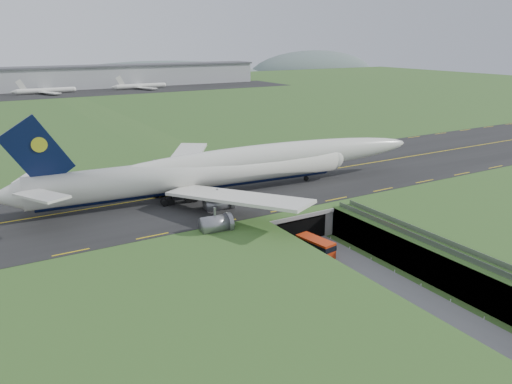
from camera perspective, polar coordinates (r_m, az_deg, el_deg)
ground at (r=97.36m, az=7.97°, el=-7.26°), size 900.00×900.00×0.00m
airfield_deck at (r=96.16m, az=8.04°, el=-5.63°), size 800.00×800.00×6.00m
trench_road at (r=92.17m, az=10.89°, el=-8.81°), size 12.00×75.00×0.20m
taxiway at (r=121.05m, az=-1.61°, el=0.91°), size 800.00×44.00×0.18m
tunnel_portal at (r=108.62m, az=2.58°, el=-2.56°), size 17.00×22.30×6.00m
guideway at (r=90.42m, az=21.27°, el=-6.62°), size 3.00×53.00×7.05m
jumbo_jet at (r=113.45m, az=-3.27°, el=2.72°), size 101.44×63.83×21.17m
shuttle_tram at (r=96.81m, az=6.80°, el=-6.20°), size 4.22×8.41×3.27m
cargo_terminal at (r=373.29m, az=-22.37°, el=11.94°), size 320.00×67.00×15.60m
distant_hills at (r=514.97m, az=-17.28°, el=11.54°), size 700.00×91.00×60.00m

